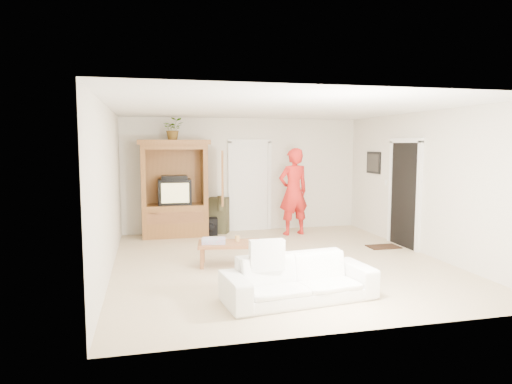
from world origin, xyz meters
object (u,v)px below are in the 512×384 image
man (293,192)px  coffee_table (230,245)px  armoire (176,195)px  sofa (299,278)px

man → coffee_table: man is taller
armoire → coffee_table: 2.82m
armoire → man: (2.55, -0.43, 0.05)m
armoire → sofa: armoire is taller
man → coffee_table: size_ratio=1.73×
armoire → sofa: size_ratio=1.07×
sofa → armoire: bearing=98.8°
man → armoire: bearing=-19.6°
armoire → man: size_ratio=1.09×
coffee_table → armoire: bearing=113.7°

